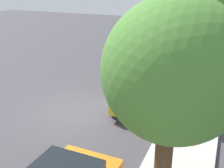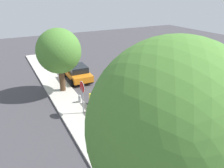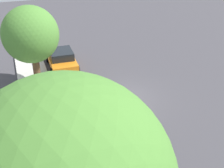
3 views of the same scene
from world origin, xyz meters
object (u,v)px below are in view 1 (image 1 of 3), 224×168
at_px(stop_sign, 185,83).
at_px(parked_car_yellow, 146,89).
at_px(parked_car_green, 183,47).
at_px(street_tree_near_corner, 174,72).
at_px(fire_hydrant, 165,131).

height_order(stop_sign, parked_car_yellow, stop_sign).
distance_m(parked_car_yellow, parked_car_green, 8.80).
xyz_separation_m(stop_sign, parked_car_green, (-9.89, -1.68, -0.91)).
distance_m(stop_sign, parked_car_yellow, 2.31).
distance_m(street_tree_near_corner, fire_hydrant, 4.02).
bearing_deg(parked_car_green, parked_car_yellow, -0.90).
distance_m(stop_sign, street_tree_near_corner, 4.50).
xyz_separation_m(parked_car_yellow, fire_hydrant, (2.68, 1.50, -0.37)).
height_order(stop_sign, parked_car_green, stop_sign).
xyz_separation_m(stop_sign, fire_hydrant, (1.59, -0.32, -1.30)).
distance_m(parked_car_yellow, street_tree_near_corner, 6.23).
height_order(stop_sign, street_tree_near_corner, street_tree_near_corner).
bearing_deg(stop_sign, street_tree_near_corner, 3.56).
relative_size(stop_sign, parked_car_green, 0.57).
height_order(street_tree_near_corner, fire_hydrant, street_tree_near_corner).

